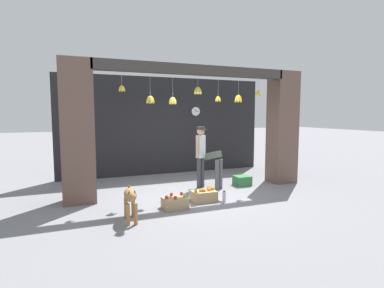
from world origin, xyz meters
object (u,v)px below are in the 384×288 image
water_bottle (224,197)px  shopkeeper (201,152)px  dog (131,198)px  worker_stooping (213,163)px  fruit_crate_oranges (204,195)px  produce_box_green (242,181)px  fruit_crate_apples (175,203)px  wall_clock (196,111)px

water_bottle → shopkeeper: bearing=88.0°
shopkeeper → water_bottle: shopkeeper is taller
dog → worker_stooping: size_ratio=0.80×
shopkeeper → fruit_crate_oranges: (-0.43, -1.20, -0.84)m
produce_box_green → water_bottle: (-1.22, -1.25, -0.01)m
worker_stooping → produce_box_green: (0.89, -0.04, -0.55)m
shopkeeper → fruit_crate_apples: shopkeeper is taller
worker_stooping → dog: bearing=-168.2°
dog → water_bottle: (2.16, 0.44, -0.33)m
wall_clock → dog: bearing=-126.1°
worker_stooping → fruit_crate_apples: size_ratio=2.04×
dog → wall_clock: bearing=148.7°
worker_stooping → water_bottle: (-0.33, -1.29, -0.56)m
fruit_crate_apples → wall_clock: (1.96, 3.62, 1.95)m
fruit_crate_apples → wall_clock: size_ratio=1.63×
fruit_crate_oranges → produce_box_green: (1.61, 0.99, 0.00)m
worker_stooping → fruit_crate_apples: worker_stooping is taller
fruit_crate_apples → water_bottle: 1.16m
dog → fruit_crate_apples: dog is taller
shopkeeper → wall_clock: (0.74, 2.16, 1.10)m
dog → shopkeeper: 2.96m
water_bottle → worker_stooping: bearing=75.7°
produce_box_green → dog: bearing=-153.4°
fruit_crate_apples → produce_box_green: size_ratio=1.19×
worker_stooping → fruit_crate_oranges: worker_stooping is taller
worker_stooping → produce_box_green: bearing=-25.7°
wall_clock → fruit_crate_oranges: bearing=-109.3°
produce_box_green → wall_clock: bearing=100.2°
produce_box_green → water_bottle: bearing=-134.4°
worker_stooping → fruit_crate_apples: (-1.49, -1.29, -0.57)m
dog → water_bottle: size_ratio=3.13×
worker_stooping → water_bottle: bearing=-127.4°
shopkeeper → water_bottle: (-0.05, -1.46, -0.84)m
fruit_crate_oranges → wall_clock: wall_clock is taller
fruit_crate_oranges → wall_clock: 4.05m
shopkeeper → water_bottle: 1.68m
produce_box_green → water_bottle: 1.75m
shopkeeper → produce_box_green: (1.17, -0.21, -0.83)m
dog → fruit_crate_apples: (1.00, 0.44, -0.33)m
water_bottle → fruit_crate_oranges: bearing=146.0°
produce_box_green → wall_clock: size_ratio=1.36×
fruit_crate_oranges → wall_clock: (1.18, 3.36, 1.94)m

